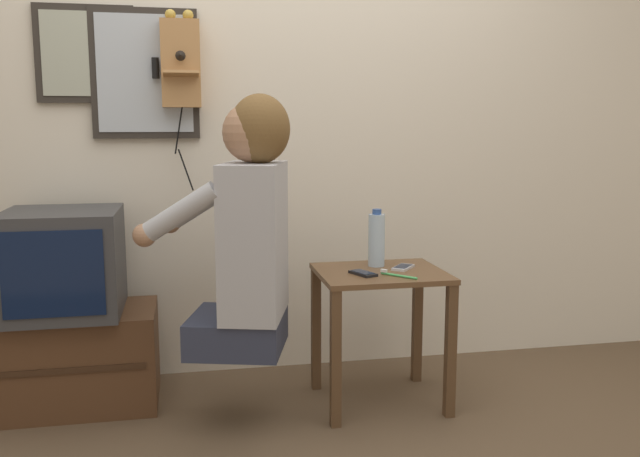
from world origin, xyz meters
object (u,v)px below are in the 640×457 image
(television, at_px, (63,262))
(water_bottle, at_px, (377,239))
(cell_phone_held, at_px, (363,273))
(framed_picture, at_px, (85,54))
(wall_phone_antique, at_px, (180,63))
(cell_phone_spare, at_px, (403,267))
(toothbrush, at_px, (396,275))
(person, at_px, (248,227))
(wall_mirror, at_px, (145,74))

(television, height_order, water_bottle, television)
(cell_phone_held, height_order, water_bottle, water_bottle)
(framed_picture, distance_m, cell_phone_held, 1.55)
(wall_phone_antique, xyz_separation_m, water_bottle, (0.81, -0.36, -0.76))
(cell_phone_spare, bearing_deg, framed_picture, -160.96)
(television, height_order, toothbrush, television)
(person, height_order, television, person)
(television, bearing_deg, cell_phone_spare, -7.27)
(water_bottle, bearing_deg, television, 175.64)
(person, distance_m, cell_phone_held, 0.52)
(wall_phone_antique, height_order, cell_phone_held, wall_phone_antique)
(television, xyz_separation_m, framed_picture, (0.09, 0.30, 0.87))
(framed_picture, bearing_deg, television, -106.61)
(cell_phone_held, bearing_deg, water_bottle, 33.93)
(wall_mirror, xyz_separation_m, toothbrush, (0.99, -0.61, -0.83))
(cell_phone_held, bearing_deg, framed_picture, 130.12)
(wall_phone_antique, relative_size, cell_phone_spare, 5.95)
(person, xyz_separation_m, water_bottle, (0.57, 0.20, -0.10))
(wall_mirror, distance_m, water_bottle, 1.27)
(cell_phone_held, bearing_deg, wall_phone_antique, 120.74)
(television, height_order, wall_phone_antique, wall_phone_antique)
(wall_phone_antique, xyz_separation_m, toothbrush, (0.83, -0.57, -0.87))
(television, distance_m, toothbrush, 1.37)
(cell_phone_held, xyz_separation_m, toothbrush, (0.12, -0.06, 0.00))
(television, height_order, cell_phone_held, television)
(wall_mirror, height_order, cell_phone_held, wall_mirror)
(wall_mirror, xyz_separation_m, water_bottle, (0.97, -0.40, -0.72))
(television, height_order, wall_mirror, wall_mirror)
(framed_picture, relative_size, toothbrush, 3.14)
(cell_phone_held, height_order, cell_phone_spare, same)
(person, relative_size, wall_mirror, 1.75)
(toothbrush, bearing_deg, framed_picture, 112.82)
(wall_phone_antique, height_order, cell_phone_spare, wall_phone_antique)
(wall_phone_antique, xyz_separation_m, cell_phone_held, (0.71, -0.52, -0.88))
(wall_phone_antique, distance_m, water_bottle, 1.17)
(television, bearing_deg, framed_picture, 73.39)
(person, relative_size, cell_phone_spare, 7.45)
(cell_phone_spare, bearing_deg, television, -148.18)
(cell_phone_spare, distance_m, toothbrush, 0.16)
(water_bottle, bearing_deg, wall_mirror, 157.68)
(person, height_order, wall_phone_antique, wall_phone_antique)
(cell_phone_spare, relative_size, toothbrush, 0.99)
(television, distance_m, water_bottle, 1.32)
(cell_phone_spare, xyz_separation_m, water_bottle, (-0.10, 0.08, 0.11))
(framed_picture, bearing_deg, person, -42.87)
(person, relative_size, water_bottle, 4.00)
(water_bottle, relative_size, toothbrush, 1.85)
(wall_mirror, bearing_deg, framed_picture, 179.28)
(person, relative_size, television, 2.10)
(person, height_order, cell_phone_held, person)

